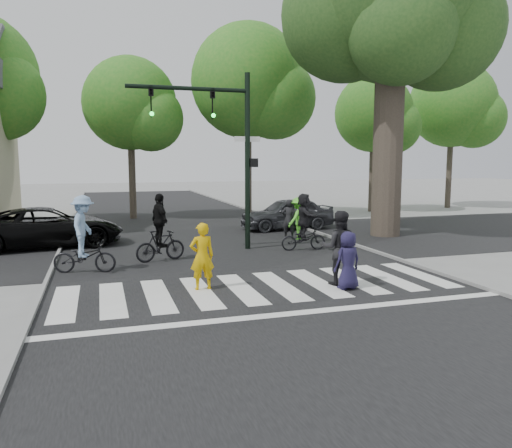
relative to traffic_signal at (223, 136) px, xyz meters
The scene contains 22 objects.
ground 7.33m from the traffic_signal, 93.27° to the right, with size 120.00×120.00×0.00m, color gray.
road_stem 4.09m from the traffic_signal, 106.46° to the right, with size 10.00×70.00×0.01m, color black.
road_cross 4.31m from the traffic_signal, 101.11° to the left, with size 70.00×10.00×0.01m, color black.
curb_left 6.74m from the traffic_signal, 167.50° to the right, with size 0.10×70.00×0.10m, color gray.
curb_right 6.19m from the traffic_signal, 14.31° to the right, with size 0.10×70.00×0.10m, color gray.
crosswalk 6.78m from the traffic_signal, 93.66° to the right, with size 10.00×3.85×0.01m.
traffic_signal is the anchor object (origin of this frame).
eucalyptus 8.98m from the traffic_signal, 11.56° to the left, with size 8.30×7.20×13.00m.
bg_tree_2 10.80m from the traffic_signal, 101.45° to the left, with size 5.04×4.80×8.40m.
bg_tree_3 10.35m from the traffic_signal, 66.46° to the left, with size 6.30×6.00×10.20m.
bg_tree_4 15.58m from the traffic_signal, 39.88° to the left, with size 4.83×4.60×8.15m.
bg_tree_5 20.91m from the traffic_signal, 30.36° to the left, with size 5.67×5.40×9.30m.
pedestrian_woman 6.10m from the traffic_signal, 109.53° to the right, with size 0.59×0.39×1.62m, color #DDA907.
pedestrian_child 6.96m from the traffic_signal, 75.20° to the right, with size 0.69×0.45×1.41m, color #1E193B.
pedestrian_adult 6.45m from the traffic_signal, 73.96° to the right, with size 0.90×0.70×1.86m, color black.
cyclist_left 5.82m from the traffic_signal, 153.93° to the right, with size 1.78×1.22×2.14m.
cyclist_mid 4.01m from the traffic_signal, 152.39° to the right, with size 1.66×1.04×2.08m.
cyclist_right 4.08m from the traffic_signal, 17.62° to the right, with size 1.60×1.49×1.97m.
car_suv 7.11m from the traffic_signal, 156.53° to the left, with size 2.38×5.16×1.44m, color black.
car_grey 6.61m from the traffic_signal, 47.09° to the left, with size 1.68×4.19×1.43m, color #383A3E.
bystander_hivis 4.76m from the traffic_signal, 23.24° to the left, with size 1.07×0.61×1.66m, color #57CE30.
bystander_dark 4.61m from the traffic_signal, 27.96° to the left, with size 0.57×0.38×1.58m, color black.
Camera 1 is at (-3.69, -10.30, 3.09)m, focal length 35.00 mm.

